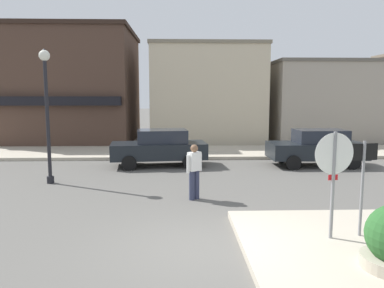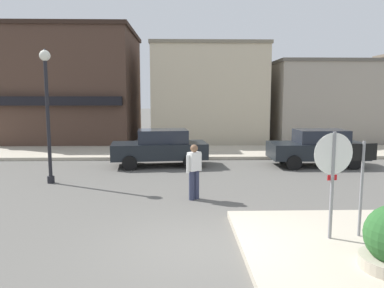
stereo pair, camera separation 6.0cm
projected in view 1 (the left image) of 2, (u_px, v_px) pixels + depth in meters
ground_plane at (205, 249)px, 7.36m from camera, size 160.00×160.00×0.00m
kerb_far at (189, 152)px, 19.44m from camera, size 80.00×4.00×0.15m
stop_sign at (333, 171)px, 7.36m from camera, size 0.81×0.14×2.30m
one_way_sign at (363, 179)px, 7.51m from camera, size 0.60×0.10×2.10m
lamp_post at (46, 97)px, 12.50m from camera, size 0.36×0.36×4.54m
parked_car_nearest at (160, 147)px, 15.95m from camera, size 4.16×2.20×1.56m
parked_car_second at (317, 147)px, 15.96m from camera, size 4.03×1.93×1.56m
pedestrian_crossing_near at (194, 170)px, 10.76m from camera, size 0.49×0.41×1.61m
building_corner_shop at (69, 87)px, 24.39m from camera, size 8.54×7.91×7.11m
building_storefront_left_near at (205, 94)px, 25.41m from camera, size 7.17×7.51×6.18m
building_storefront_left_mid at (325, 102)px, 24.86m from camera, size 7.63×6.31×5.15m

